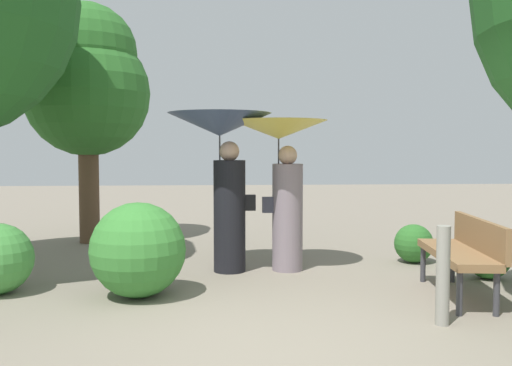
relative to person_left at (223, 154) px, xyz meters
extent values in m
plane|color=gray|center=(0.45, -2.76, -1.50)|extent=(40.00, 40.00, 0.00)
cylinder|color=black|center=(0.08, 0.00, -0.79)|extent=(0.41, 0.41, 1.42)
sphere|color=tan|center=(0.08, 0.00, 0.04)|extent=(0.25, 0.25, 0.25)
cylinder|color=#333338|center=(-0.04, 0.00, -0.17)|extent=(0.02, 0.02, 0.80)
cone|color=#38476B|center=(-0.04, 0.00, 0.37)|extent=(1.31, 1.31, 0.29)
cube|color=black|center=(0.34, 0.02, -0.62)|extent=(0.14, 0.10, 0.20)
cylinder|color=gray|center=(0.83, 0.02, -0.81)|extent=(0.39, 0.39, 1.37)
sphere|color=tan|center=(0.83, 0.02, -0.01)|extent=(0.25, 0.25, 0.25)
cylinder|color=#333338|center=(0.71, 0.02, -0.20)|extent=(0.02, 0.02, 0.79)
cone|color=#D8C64C|center=(0.71, 0.02, 0.31)|extent=(1.24, 1.24, 0.24)
cube|color=#333342|center=(0.57, 0.01, -0.65)|extent=(0.14, 0.10, 0.20)
cylinder|color=#38383D|center=(2.34, -0.72, -1.28)|extent=(0.06, 0.06, 0.44)
cylinder|color=#38383D|center=(2.68, -0.76, -1.28)|extent=(0.06, 0.06, 0.44)
cylinder|color=#38383D|center=(2.18, -2.05, -1.28)|extent=(0.06, 0.06, 0.44)
cylinder|color=#38383D|center=(2.52, -2.09, -1.28)|extent=(0.06, 0.06, 0.44)
cube|color=olive|center=(2.43, -1.41, -1.04)|extent=(0.61, 1.54, 0.08)
cube|color=olive|center=(2.67, -1.43, -0.84)|extent=(0.23, 1.50, 0.35)
cylinder|color=brown|center=(-2.21, 2.38, 0.16)|extent=(0.33, 0.33, 3.31)
sphere|color=#2D6B28|center=(-2.21, 2.38, 0.98)|extent=(2.06, 2.06, 2.06)
sphere|color=#2D6B28|center=(-2.21, 2.38, 1.64)|extent=(1.65, 1.65, 1.65)
sphere|color=#2D6B28|center=(2.62, 0.37, -1.23)|extent=(0.53, 0.53, 0.53)
sphere|color=#2D6B28|center=(3.18, -0.62, -1.23)|extent=(0.53, 0.53, 0.53)
sphere|color=#387F33|center=(-0.91, -1.17, -0.99)|extent=(1.00, 1.00, 1.00)
cylinder|color=gray|center=(1.91, -2.31, -1.05)|extent=(0.12, 0.12, 0.89)
camera|label=1|loc=(-0.07, -7.01, 0.06)|focal=38.84mm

